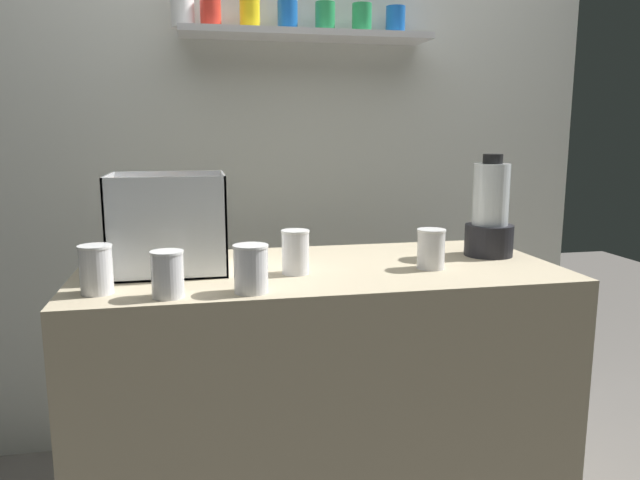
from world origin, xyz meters
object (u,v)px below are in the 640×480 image
(blender_pitcher, at_px, (490,216))
(juice_cup_pomegranate_middle, at_px, (251,272))
(juice_cup_orange_far_right, at_px, (431,250))
(juice_cup_beet_right, at_px, (295,254))
(juice_cup_orange_far_left, at_px, (96,272))
(juice_cup_pomegranate_left, at_px, (168,276))
(carrot_display_bin, at_px, (170,241))

(blender_pitcher, height_order, juice_cup_pomegranate_middle, blender_pitcher)
(juice_cup_orange_far_right, bearing_deg, juice_cup_beet_right, 177.72)
(blender_pitcher, distance_m, juice_cup_beet_right, 0.67)
(juice_cup_orange_far_left, bearing_deg, juice_cup_pomegranate_left, -22.21)
(juice_cup_pomegranate_middle, distance_m, juice_cup_beet_right, 0.22)
(blender_pitcher, bearing_deg, juice_cup_pomegranate_left, -162.99)
(juice_cup_orange_far_left, distance_m, juice_cup_pomegranate_left, 0.19)
(carrot_display_bin, height_order, juice_cup_pomegranate_middle, carrot_display_bin)
(blender_pitcher, height_order, juice_cup_orange_far_left, blender_pitcher)
(juice_cup_pomegranate_middle, bearing_deg, carrot_display_bin, 125.75)
(juice_cup_pomegranate_middle, relative_size, juice_cup_orange_far_right, 1.04)
(carrot_display_bin, xyz_separation_m, juice_cup_orange_far_right, (0.74, -0.12, -0.03))
(carrot_display_bin, relative_size, juice_cup_pomegranate_left, 2.80)
(juice_cup_pomegranate_left, distance_m, juice_cup_pomegranate_middle, 0.20)
(carrot_display_bin, bearing_deg, juice_cup_pomegranate_middle, -54.25)
(carrot_display_bin, distance_m, juice_cup_pomegranate_left, 0.29)
(carrot_display_bin, height_order, juice_cup_beet_right, carrot_display_bin)
(blender_pitcher, relative_size, juice_cup_beet_right, 2.63)
(juice_cup_beet_right, height_order, juice_cup_orange_far_right, juice_cup_beet_right)
(juice_cup_orange_far_left, xyz_separation_m, juice_cup_pomegranate_middle, (0.37, -0.07, -0.00))
(blender_pitcher, bearing_deg, juice_cup_orange_far_left, -168.70)
(juice_cup_pomegranate_left, bearing_deg, carrot_display_bin, 90.60)
(carrot_display_bin, relative_size, juice_cup_beet_right, 2.57)
(juice_cup_orange_far_right, bearing_deg, carrot_display_bin, 170.61)
(blender_pitcher, bearing_deg, juice_cup_beet_right, -169.30)
(juice_cup_beet_right, relative_size, juice_cup_orange_far_right, 1.07)
(juice_cup_pomegranate_middle, distance_m, juice_cup_orange_far_right, 0.56)
(juice_cup_orange_far_right, bearing_deg, juice_cup_orange_far_left, -174.11)
(carrot_display_bin, bearing_deg, juice_cup_orange_far_right, -9.39)
(carrot_display_bin, relative_size, juice_cup_orange_far_right, 2.75)
(juice_cup_pomegranate_left, bearing_deg, juice_cup_beet_right, 27.91)
(juice_cup_orange_far_left, bearing_deg, juice_cup_orange_far_right, 5.89)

